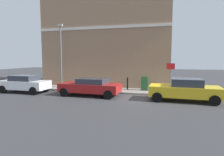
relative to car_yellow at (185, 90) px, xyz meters
The scene contains 11 objects.
ground 2.93m from the car_yellow, 81.54° to the left, with size 80.00×80.00×0.00m, color #38383A.
sidewalk 9.16m from the car_yellow, 74.42° to the left, with size 2.32×30.00×0.15m, color gray.
corner_building 10.43m from the car_yellow, 46.12° to the left, with size 6.35×12.42×9.08m.
car_yellow is the anchor object (origin of this frame).
car_red 6.56m from the car_yellow, 89.74° to the left, with size 2.00×4.54×1.31m.
car_white 12.28m from the car_yellow, 90.50° to the left, with size 1.81×3.95×1.42m.
utility_cabinet 3.97m from the car_yellow, 46.15° to the left, with size 0.46×0.61×1.15m.
bollard_near_cabinet 5.18m from the car_yellow, 56.63° to the left, with size 0.14×0.14×1.04m.
bollard_far_kerb 6.32m from the car_yellow, 75.89° to the left, with size 0.14×0.14×1.04m.
street_sign 2.16m from the car_yellow, 26.23° to the left, with size 0.08×0.60×2.30m.
lamppost 11.12m from the car_yellow, 75.84° to the left, with size 0.20×0.44×5.72m.
Camera 1 is at (-13.54, -1.56, 2.76)m, focal length 30.75 mm.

